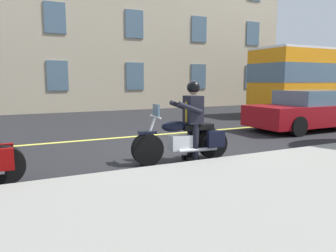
{
  "coord_description": "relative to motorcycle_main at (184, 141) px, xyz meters",
  "views": [
    {
      "loc": [
        3.89,
        7.52,
        1.74
      ],
      "look_at": [
        0.72,
        1.12,
        0.75
      ],
      "focal_mm": 35.04,
      "sensor_mm": 36.0,
      "label": 1
    }
  ],
  "objects": [
    {
      "name": "car_silver",
      "position": [
        -6.24,
        -2.04,
        0.24
      ],
      "size": [
        4.6,
        1.92,
        1.4
      ],
      "color": "maroon",
      "rests_on": "ground_plane"
    },
    {
      "name": "rider_main",
      "position": [
        -0.19,
        0.01,
        0.58
      ],
      "size": [
        0.65,
        0.58,
        1.74
      ],
      "color": "black",
      "rests_on": "ground_plane"
    },
    {
      "name": "lane_center_stripe",
      "position": [
        -0.48,
        -3.43,
        -0.45
      ],
      "size": [
        60.0,
        0.16,
        0.01
      ],
      "primitive_type": "cube",
      "color": "#E5DB4C",
      "rests_on": "ground_plane"
    },
    {
      "name": "sidewalk_curb",
      "position": [
        -0.48,
        3.07,
        -0.38
      ],
      "size": [
        60.0,
        5.0,
        0.15
      ],
      "primitive_type": "cube",
      "color": "gray",
      "rests_on": "ground_plane"
    },
    {
      "name": "motorcycle_main",
      "position": [
        0.0,
        0.0,
        0.0
      ],
      "size": [
        2.22,
        0.69,
        1.26
      ],
      "color": "black",
      "rests_on": "ground_plane"
    },
    {
      "name": "ground_plane",
      "position": [
        -0.48,
        -1.43,
        -0.45
      ],
      "size": [
        80.0,
        80.0,
        0.0
      ],
      "primitive_type": "plane",
      "color": "black"
    },
    {
      "name": "building_backdrop",
      "position": [
        -3.56,
        -15.42,
        4.61
      ],
      "size": [
        22.04,
        6.06,
        10.12
      ],
      "color": "#B7A88C",
      "rests_on": "ground_plane"
    }
  ]
}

